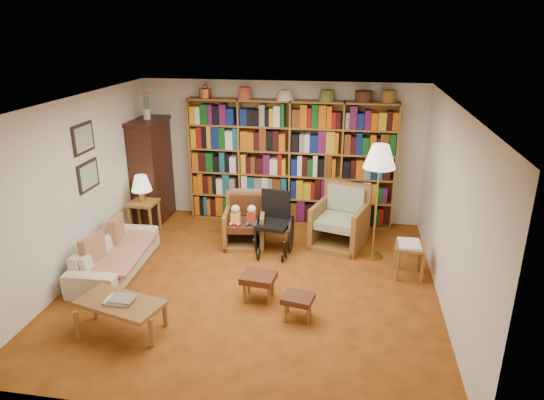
% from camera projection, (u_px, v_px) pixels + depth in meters
% --- Properties ---
extents(floor, '(5.00, 5.00, 0.00)m').
position_uv_depth(floor, '(253.00, 283.00, 6.79)').
color(floor, '#954916').
rests_on(floor, ground).
extents(ceiling, '(5.00, 5.00, 0.00)m').
position_uv_depth(ceiling, '(251.00, 103.00, 5.93)').
color(ceiling, silver).
rests_on(ceiling, wall_back).
extents(wall_back, '(5.00, 0.00, 5.00)m').
position_uv_depth(wall_back, '(280.00, 152.00, 8.68)').
color(wall_back, silver).
rests_on(wall_back, floor).
extents(wall_front, '(5.00, 0.00, 5.00)m').
position_uv_depth(wall_front, '(192.00, 300.00, 4.05)').
color(wall_front, silver).
rests_on(wall_front, floor).
extents(wall_left, '(0.00, 5.00, 5.00)m').
position_uv_depth(wall_left, '(77.00, 189.00, 6.75)').
color(wall_left, silver).
rests_on(wall_left, floor).
extents(wall_right, '(0.00, 5.00, 5.00)m').
position_uv_depth(wall_right, '(450.00, 210.00, 5.98)').
color(wall_right, silver).
rests_on(wall_right, floor).
extents(bookshelf, '(3.60, 0.30, 2.42)m').
position_uv_depth(bookshelf, '(290.00, 159.00, 8.52)').
color(bookshelf, brown).
rests_on(bookshelf, floor).
extents(curio_cabinet, '(0.50, 0.95, 2.40)m').
position_uv_depth(curio_cabinet, '(152.00, 170.00, 8.67)').
color(curio_cabinet, black).
rests_on(curio_cabinet, floor).
extents(framed_pictures, '(0.03, 0.52, 0.97)m').
position_uv_depth(framed_pictures, '(86.00, 157.00, 6.90)').
color(framed_pictures, black).
rests_on(framed_pictures, wall_left).
extents(sofa, '(1.82, 0.78, 0.52)m').
position_uv_depth(sofa, '(115.00, 255.00, 7.03)').
color(sofa, beige).
rests_on(sofa, floor).
extents(sofa_throw, '(0.88, 1.48, 0.04)m').
position_uv_depth(sofa_throw, '(118.00, 253.00, 7.01)').
color(sofa_throw, beige).
rests_on(sofa_throw, sofa).
extents(cushion_left, '(0.21, 0.43, 0.42)m').
position_uv_depth(cushion_left, '(116.00, 233.00, 7.31)').
color(cushion_left, maroon).
rests_on(cushion_left, sofa).
extents(cushion_right, '(0.21, 0.42, 0.40)m').
position_uv_depth(cushion_right, '(93.00, 253.00, 6.66)').
color(cushion_right, maroon).
rests_on(cushion_right, sofa).
extents(side_table_lamp, '(0.45, 0.45, 0.60)m').
position_uv_depth(side_table_lamp, '(144.00, 210.00, 8.17)').
color(side_table_lamp, brown).
rests_on(side_table_lamp, floor).
extents(table_lamp, '(0.34, 0.34, 0.46)m').
position_uv_depth(table_lamp, '(141.00, 184.00, 8.02)').
color(table_lamp, gold).
rests_on(table_lamp, side_table_lamp).
extents(armchair_leather, '(0.75, 0.78, 0.84)m').
position_uv_depth(armchair_leather, '(246.00, 223.00, 7.93)').
color(armchair_leather, brown).
rests_on(armchair_leather, floor).
extents(armchair_sage, '(1.02, 1.03, 0.98)m').
position_uv_depth(armchair_sage, '(340.00, 222.00, 7.90)').
color(armchair_sage, brown).
rests_on(armchair_sage, floor).
extents(wheelchair, '(0.55, 0.77, 0.97)m').
position_uv_depth(wheelchair, '(275.00, 224.00, 7.63)').
color(wheelchair, black).
rests_on(wheelchair, floor).
extents(floor_lamp, '(0.47, 0.47, 1.79)m').
position_uv_depth(floor_lamp, '(380.00, 161.00, 7.02)').
color(floor_lamp, gold).
rests_on(floor_lamp, floor).
extents(side_table_papers, '(0.45, 0.45, 0.52)m').
position_uv_depth(side_table_papers, '(410.00, 250.00, 6.84)').
color(side_table_papers, brown).
rests_on(side_table_papers, floor).
extents(footstool_a, '(0.47, 0.41, 0.36)m').
position_uv_depth(footstool_a, '(259.00, 279.00, 6.29)').
color(footstool_a, '#462012').
rests_on(footstool_a, floor).
extents(footstool_b, '(0.42, 0.37, 0.31)m').
position_uv_depth(footstool_b, '(298.00, 300.00, 5.90)').
color(footstool_b, '#462012').
rests_on(footstool_b, floor).
extents(coffee_table, '(1.08, 0.74, 0.47)m').
position_uv_depth(coffee_table, '(120.00, 305.00, 5.59)').
color(coffee_table, brown).
rests_on(coffee_table, floor).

